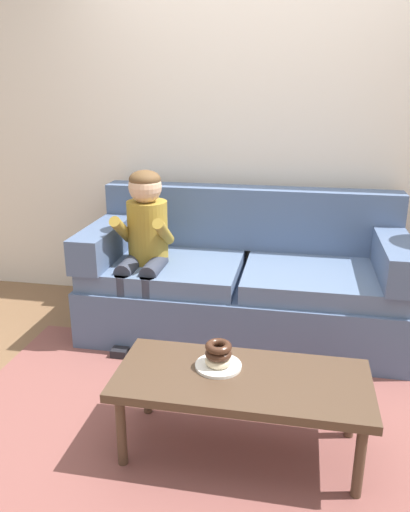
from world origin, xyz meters
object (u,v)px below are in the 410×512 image
(person_child, at_px, (144,239))
(coffee_table, at_px, (242,384))
(couch, at_px, (243,283))
(toy_controller, at_px, (316,403))
(donut, at_px, (218,361))

(person_child, bearing_deg, coffee_table, -53.76)
(couch, bearing_deg, person_child, -161.58)
(coffee_table, bearing_deg, toy_controller, 49.59)
(person_child, xyz_separation_m, donut, (0.64, -0.97, -0.24))
(person_child, bearing_deg, toy_controller, -29.31)
(coffee_table, height_order, person_child, person_child)
(person_child, relative_size, toy_controller, 4.87)
(couch, relative_size, toy_controller, 9.07)
(couch, height_order, toy_controller, couch)
(person_child, relative_size, donut, 9.18)
(toy_controller, bearing_deg, person_child, 149.02)
(coffee_table, xyz_separation_m, person_child, (-0.75, 1.03, 0.32))
(couch, bearing_deg, toy_controller, -59.50)
(couch, xyz_separation_m, coffee_table, (0.14, -1.23, 0.01))
(couch, xyz_separation_m, toy_controller, (0.49, -0.82, -0.31))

